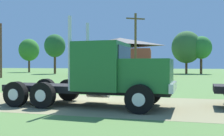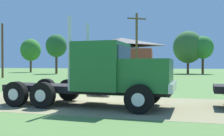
{
  "view_description": "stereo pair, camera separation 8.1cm",
  "coord_description": "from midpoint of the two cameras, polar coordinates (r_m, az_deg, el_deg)",
  "views": [
    {
      "loc": [
        4.1,
        -10.67,
        1.71
      ],
      "look_at": [
        1.32,
        0.3,
        1.56
      ],
      "focal_mm": 40.96,
      "sensor_mm": 36.0,
      "label": 1
    },
    {
      "loc": [
        4.18,
        -10.65,
        1.71
      ],
      "look_at": [
        1.32,
        0.3,
        1.56
      ],
      "focal_mm": 40.96,
      "sensor_mm": 36.0,
      "label": 2
    }
  ],
  "objects": [
    {
      "name": "utility_pole_far",
      "position": [
        29.11,
        5.6,
        5.27
      ],
      "size": [
        1.97,
        1.22,
        7.52
      ],
      "color": "brown",
      "rests_on": "ground_plane"
    },
    {
      "name": "tree_left",
      "position": [
        60.89,
        -17.66,
        3.84
      ],
      "size": [
        4.53,
        4.53,
        7.54
      ],
      "color": "#513823",
      "rests_on": "ground_plane"
    },
    {
      "name": "tree_right",
      "position": [
        50.75,
        16.64,
        4.48
      ],
      "size": [
        5.55,
        5.55,
        8.1
      ],
      "color": "#513823",
      "rests_on": "ground_plane"
    },
    {
      "name": "ground_plane",
      "position": [
        11.56,
        -6.6,
        -7.77
      ],
      "size": [
        200.0,
        200.0,
        0.0
      ],
      "primitive_type": "plane",
      "color": "#53793C"
    },
    {
      "name": "truck_foreground_white",
      "position": [
        10.39,
        -0.87,
        -1.72
      ],
      "size": [
        7.33,
        2.88,
        3.6
      ],
      "color": "black",
      "rests_on": "ground_plane"
    },
    {
      "name": "tree_mid",
      "position": [
        49.55,
        -12.27,
        4.83
      ],
      "size": [
        3.94,
        3.94,
        7.46
      ],
      "color": "#513823",
      "rests_on": "ground_plane"
    },
    {
      "name": "shed_building",
      "position": [
        39.3,
        2.07,
        2.37
      ],
      "size": [
        10.53,
        9.0,
        5.85
      ],
      "color": "brown",
      "rests_on": "ground_plane"
    },
    {
      "name": "dirt_track",
      "position": [
        11.56,
        -6.6,
        -7.75
      ],
      "size": [
        120.0,
        5.54,
        0.01
      ],
      "primitive_type": "cube",
      "color": "#867F59",
      "rests_on": "ground_plane"
    },
    {
      "name": "utility_pole_near",
      "position": [
        35.94,
        -23.21,
        3.95
      ],
      "size": [
        1.49,
        1.8,
        7.03
      ],
      "color": "brown",
      "rests_on": "ground_plane"
    },
    {
      "name": "tree_far_right",
      "position": [
        50.22,
        19.66,
        4.29
      ],
      "size": [
        3.82,
        3.82,
        6.98
      ],
      "color": "#513823",
      "rests_on": "ground_plane"
    }
  ]
}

